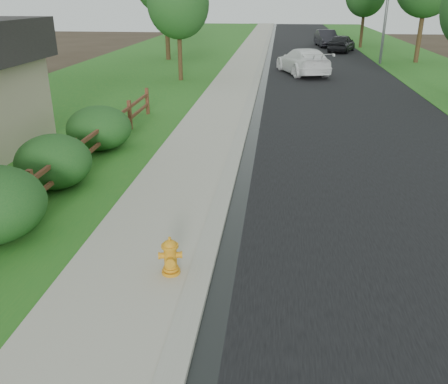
# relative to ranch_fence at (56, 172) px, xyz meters

# --- Properties ---
(road) EXTENTS (8.00, 90.00, 0.02)m
(road) POSITION_rel_ranch_fence_xyz_m (8.20, 28.60, -0.61)
(road) COLOR black
(road) RESTS_ON ground
(curb) EXTENTS (0.40, 90.00, 0.12)m
(curb) POSITION_rel_ranch_fence_xyz_m (4.00, 28.60, -0.56)
(curb) COLOR gray
(curb) RESTS_ON ground
(wet_gutter) EXTENTS (0.50, 90.00, 0.00)m
(wet_gutter) POSITION_rel_ranch_fence_xyz_m (4.35, 28.60, -0.60)
(wet_gutter) COLOR black
(wet_gutter) RESTS_ON road
(sidewalk) EXTENTS (2.20, 90.00, 0.10)m
(sidewalk) POSITION_rel_ranch_fence_xyz_m (2.70, 28.60, -0.57)
(sidewalk) COLOR #AEA797
(sidewalk) RESTS_ON ground
(grass_strip) EXTENTS (1.60, 90.00, 0.06)m
(grass_strip) POSITION_rel_ranch_fence_xyz_m (0.80, 28.60, -0.59)
(grass_strip) COLOR #1C631F
(grass_strip) RESTS_ON ground
(lawn_near) EXTENTS (9.00, 90.00, 0.04)m
(lawn_near) POSITION_rel_ranch_fence_xyz_m (-4.40, 28.60, -0.60)
(lawn_near) COLOR #1C631F
(lawn_near) RESTS_ON ground
(verge_far) EXTENTS (6.00, 90.00, 0.04)m
(verge_far) POSITION_rel_ranch_fence_xyz_m (15.10, 28.60, -0.60)
(verge_far) COLOR #1C631F
(verge_far) RESTS_ON ground
(ranch_fence) EXTENTS (0.12, 16.92, 1.10)m
(ranch_fence) POSITION_rel_ranch_fence_xyz_m (0.00, 0.00, 0.00)
(ranch_fence) COLOR #552B1C
(ranch_fence) RESTS_ON ground
(fire_hydrant) EXTENTS (0.46, 0.37, 0.69)m
(fire_hydrant) POSITION_rel_ranch_fence_xyz_m (3.50, -3.28, -0.20)
(fire_hydrant) COLOR gold
(fire_hydrant) RESTS_ON sidewalk
(white_suv) EXTENTS (3.59, 5.69, 1.54)m
(white_suv) POSITION_rel_ranch_fence_xyz_m (6.69, 19.91, 0.17)
(white_suv) COLOR white
(white_suv) RESTS_ON road
(dark_car_mid) EXTENTS (2.97, 4.54, 1.44)m
(dark_car_mid) POSITION_rel_ranch_fence_xyz_m (10.44, 32.54, 0.12)
(dark_car_mid) COLOR black
(dark_car_mid) RESTS_ON road
(dark_car_far) EXTENTS (2.05, 4.63, 1.48)m
(dark_car_far) POSITION_rel_ranch_fence_xyz_m (9.53, 37.02, 0.14)
(dark_car_far) COLOR black
(dark_car_far) RESTS_ON road
(boulder) EXTENTS (1.00, 0.75, 0.66)m
(boulder) POSITION_rel_ranch_fence_xyz_m (-0.30, -1.10, -0.29)
(boulder) COLOR brown
(boulder) RESTS_ON ground
(shrub_c) EXTENTS (1.89, 1.89, 1.36)m
(shrub_c) POSITION_rel_ranch_fence_xyz_m (-0.30, 0.53, 0.06)
(shrub_c) COLOR #1C4F1E
(shrub_c) RESTS_ON ground
(shrub_d) EXTENTS (2.38, 2.38, 1.37)m
(shrub_d) POSITION_rel_ranch_fence_xyz_m (-0.30, 3.75, 0.07)
(shrub_d) COLOR #1C4F1E
(shrub_d) RESTS_ON ground
(tree_near_left) EXTENTS (3.35, 3.35, 5.94)m
(tree_near_left) POSITION_rel_ranch_fence_xyz_m (-0.30, 16.77, 3.46)
(tree_near_left) COLOR #322314
(tree_near_left) RESTS_ON ground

